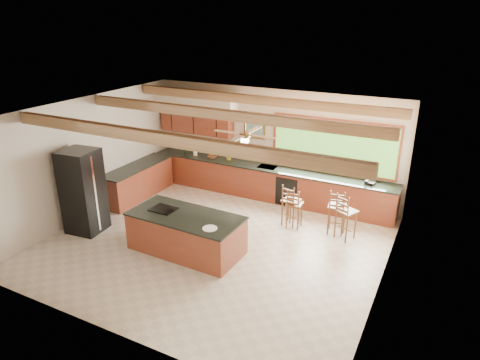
% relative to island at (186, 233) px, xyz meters
% --- Properties ---
extents(ground, '(7.20, 7.20, 0.00)m').
position_rel_island_xyz_m(ground, '(0.40, 0.53, -0.43)').
color(ground, '#C1B2A0').
rests_on(ground, ground).
extents(room_shell, '(7.27, 6.54, 3.02)m').
position_rel_island_xyz_m(room_shell, '(0.23, 1.18, 1.78)').
color(room_shell, beige).
rests_on(room_shell, ground).
extents(counter_run, '(7.12, 3.10, 1.25)m').
position_rel_island_xyz_m(counter_run, '(-0.42, 3.05, 0.03)').
color(counter_run, brown).
rests_on(counter_run, ground).
extents(island, '(2.50, 1.23, 0.88)m').
position_rel_island_xyz_m(island, '(0.00, 0.00, 0.00)').
color(island, brown).
rests_on(island, ground).
extents(refrigerator, '(0.85, 0.83, 2.00)m').
position_rel_island_xyz_m(refrigerator, '(-2.65, -0.27, 0.57)').
color(refrigerator, black).
rests_on(refrigerator, ground).
extents(bar_stool_a, '(0.37, 0.37, 1.00)m').
position_rel_island_xyz_m(bar_stool_a, '(1.69, 2.08, 0.16)').
color(bar_stool_a, brown).
rests_on(bar_stool_a, ground).
extents(bar_stool_b, '(0.43, 0.43, 1.07)m').
position_rel_island_xyz_m(bar_stool_b, '(1.57, 2.14, 0.20)').
color(bar_stool_b, brown).
rests_on(bar_stool_b, ground).
extents(bar_stool_c, '(0.53, 0.53, 1.13)m').
position_rel_island_xyz_m(bar_stool_c, '(2.93, 2.07, 0.24)').
color(bar_stool_c, brown).
rests_on(bar_stool_c, ground).
extents(bar_stool_d, '(0.47, 0.47, 1.12)m').
position_rel_island_xyz_m(bar_stool_d, '(2.67, 2.25, 0.23)').
color(bar_stool_d, brown).
rests_on(bar_stool_d, ground).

